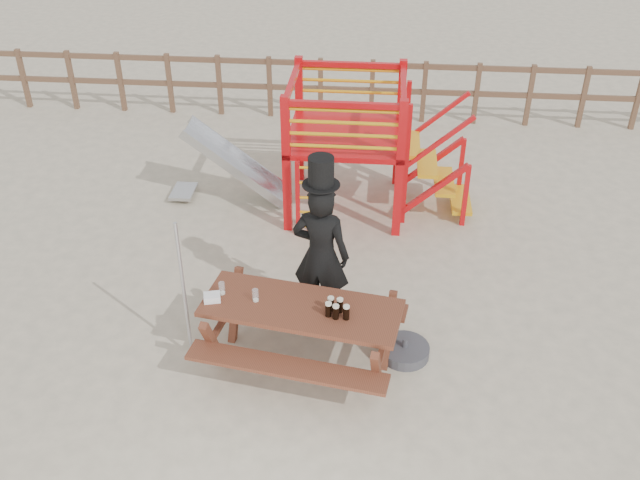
# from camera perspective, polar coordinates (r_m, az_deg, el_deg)

# --- Properties ---
(ground) EXTENTS (60.00, 60.00, 0.00)m
(ground) POSITION_cam_1_polar(r_m,az_deg,el_deg) (8.41, -0.93, -9.40)
(ground) COLOR beige
(ground) RESTS_ON ground
(back_fence) EXTENTS (15.09, 0.09, 1.20)m
(back_fence) POSITION_cam_1_polar(r_m,az_deg,el_deg) (14.08, 2.12, 12.46)
(back_fence) COLOR brown
(back_fence) RESTS_ON ground
(playground_fort) EXTENTS (4.71, 1.84, 2.10)m
(playground_fort) POSITION_cam_1_polar(r_m,az_deg,el_deg) (10.80, 1.70, 7.78)
(playground_fort) COLOR red
(playground_fort) RESTS_ON ground
(picnic_table) EXTENTS (2.39, 1.84, 0.84)m
(picnic_table) POSITION_cam_1_polar(r_m,az_deg,el_deg) (7.99, -1.47, -7.05)
(picnic_table) COLOR brown
(picnic_table) RESTS_ON ground
(man_with_hat) EXTENTS (0.77, 0.58, 2.23)m
(man_with_hat) POSITION_cam_1_polar(r_m,az_deg,el_deg) (8.36, 0.08, -0.96)
(man_with_hat) COLOR black
(man_with_hat) RESTS_ON ground
(metal_pole) EXTENTS (0.04, 0.04, 1.82)m
(metal_pole) POSITION_cam_1_polar(r_m,az_deg,el_deg) (8.00, -10.82, -4.20)
(metal_pole) COLOR #B2B2B7
(metal_pole) RESTS_ON ground
(parasol_base) EXTENTS (0.58, 0.58, 0.25)m
(parasol_base) POSITION_cam_1_polar(r_m,az_deg,el_deg) (8.46, 6.77, -8.78)
(parasol_base) COLOR #3D3D42
(parasol_base) RESTS_ON ground
(paper_bag) EXTENTS (0.21, 0.18, 0.08)m
(paper_bag) POSITION_cam_1_polar(r_m,az_deg,el_deg) (7.94, -8.63, -4.56)
(paper_bag) COLOR white
(paper_bag) RESTS_ON picnic_table
(stout_pints) EXTENTS (0.26, 0.20, 0.17)m
(stout_pints) POSITION_cam_1_polar(r_m,az_deg,el_deg) (7.62, 1.31, -5.50)
(stout_pints) COLOR black
(stout_pints) RESTS_ON picnic_table
(empty_glasses) EXTENTS (0.46, 0.16, 0.15)m
(empty_glasses) POSITION_cam_1_polar(r_m,az_deg,el_deg) (7.92, -6.53, -4.17)
(empty_glasses) COLOR silver
(empty_glasses) RESTS_ON picnic_table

